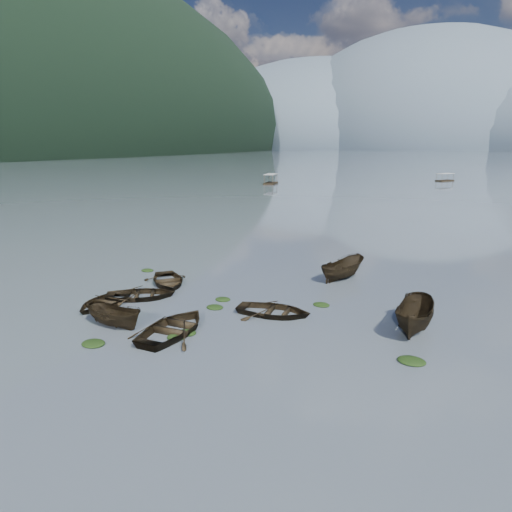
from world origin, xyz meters
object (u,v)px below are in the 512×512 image
at_px(pontoon_centre, 445,181).
at_px(rowboat_0, 103,305).
at_px(pontoon_left, 271,184).
at_px(rowboat_3, 174,333).

bearing_deg(pontoon_centre, rowboat_0, -61.52).
xyz_separation_m(pontoon_left, pontoon_centre, (38.96, 27.08, 0.00)).
bearing_deg(pontoon_centre, rowboat_3, -58.21).
height_order(rowboat_3, pontoon_left, pontoon_left).
distance_m(rowboat_3, pontoon_centre, 114.12).
bearing_deg(rowboat_0, rowboat_3, -16.94).
bearing_deg(rowboat_0, pontoon_centre, 80.60).
bearing_deg(pontoon_left, rowboat_0, -84.20).
xyz_separation_m(rowboat_3, pontoon_left, (-30.25, 86.71, 0.00)).
distance_m(rowboat_3, pontoon_left, 91.83).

